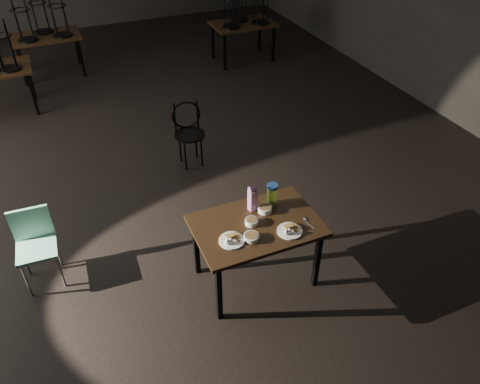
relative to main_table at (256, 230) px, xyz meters
name	(u,v)px	position (x,y,z in m)	size (l,w,h in m)	color
main_table	(256,230)	(0.00, 0.00, 0.00)	(1.20, 0.80, 0.75)	black
plate_left	(232,240)	(-0.31, -0.13, 0.10)	(0.24, 0.24, 0.08)	white
plate_right	(290,230)	(0.24, -0.22, 0.10)	(0.24, 0.24, 0.08)	white
bowl_near	(252,221)	(-0.04, 0.02, 0.11)	(0.13, 0.13, 0.05)	white
bowl_far	(265,209)	(0.15, 0.14, 0.11)	(0.14, 0.14, 0.06)	white
bowl_big	(251,237)	(-0.13, -0.17, 0.11)	(0.14, 0.14, 0.05)	white
juice_carton	(252,199)	(0.05, 0.21, 0.21)	(0.08, 0.08, 0.29)	#8F1A7F
water_bottle	(272,195)	(0.26, 0.21, 0.20)	(0.12, 0.12, 0.24)	#8CC239
spoon	(306,220)	(0.46, -0.14, 0.08)	(0.05, 0.19, 0.01)	silver
bentwood_chair	(188,129)	(0.08, 2.36, -0.15)	(0.43, 0.42, 0.87)	black
school_chair	(35,241)	(-2.00, 0.89, -0.17)	(0.40, 0.40, 0.83)	#7BBFA6
bg_table_right	(243,22)	(2.24, 5.44, 0.11)	(1.20, 0.80, 1.48)	black
bg_table_far	(45,34)	(-1.37, 6.22, 0.11)	(1.20, 0.80, 1.48)	black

